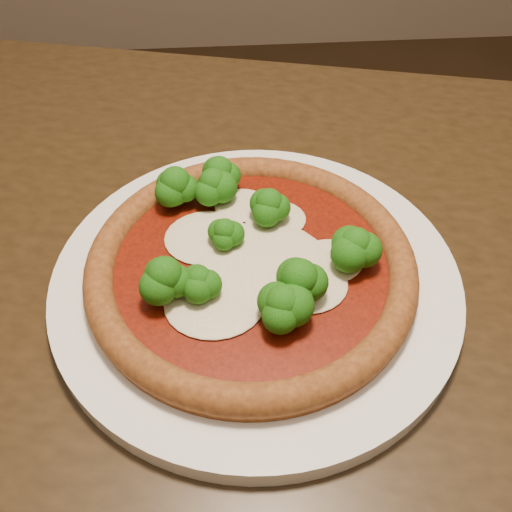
{
  "coord_description": "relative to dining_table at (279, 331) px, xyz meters",
  "views": [
    {
      "loc": [
        -0.22,
        -0.25,
        1.14
      ],
      "look_at": [
        -0.2,
        0.08,
        0.79
      ],
      "focal_mm": 40.0,
      "sensor_mm": 36.0,
      "label": 1
    }
  ],
  "objects": [
    {
      "name": "dining_table",
      "position": [
        0.0,
        0.0,
        0.0
      ],
      "size": [
        1.43,
        1.02,
        0.75
      ],
      "rotation": [
        0.0,
        0.0,
        -0.23
      ],
      "color": "black",
      "rests_on": "floor"
    },
    {
      "name": "plate",
      "position": [
        -0.03,
        -0.02,
        0.11
      ],
      "size": [
        0.35,
        0.35,
        0.02
      ],
      "primitive_type": "cylinder",
      "color": "white",
      "rests_on": "dining_table"
    },
    {
      "name": "pizza",
      "position": [
        -0.03,
        -0.02,
        0.13
      ],
      "size": [
        0.28,
        0.28,
        0.06
      ],
      "rotation": [
        0.0,
        0.0,
        -0.08
      ],
      "color": "brown",
      "rests_on": "plate"
    }
  ]
}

